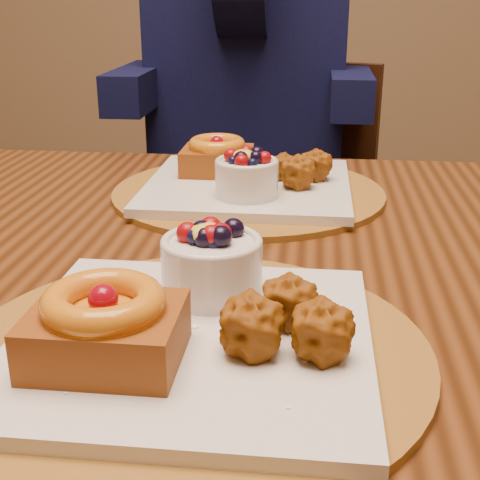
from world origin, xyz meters
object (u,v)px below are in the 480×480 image
object	(u,v)px
dining_table	(229,316)
place_setting_near	(189,325)
place_setting_far	(247,181)
chair_far	(273,231)
diner	(248,22)

from	to	relation	value
dining_table	place_setting_near	size ratio (longest dim) A/B	4.21
place_setting_near	place_setting_far	size ratio (longest dim) A/B	1.00
chair_far	diner	distance (m)	0.49
diner	dining_table	bearing A→B (deg)	-89.99
dining_table	place_setting_far	distance (m)	0.24
dining_table	chair_far	distance (m)	0.85
dining_table	diner	size ratio (longest dim) A/B	1.79
diner	place_setting_near	bearing A→B (deg)	-91.00
dining_table	place_setting_far	size ratio (longest dim) A/B	4.21
dining_table	diner	world-z (taller)	diner
place_setting_near	chair_far	world-z (taller)	chair_far
place_setting_near	diner	bearing A→B (deg)	93.52
dining_table	place_setting_near	world-z (taller)	place_setting_near
place_setting_far	diner	size ratio (longest dim) A/B	0.42
place_setting_near	place_setting_far	xyz separation A→B (m)	(0.00, 0.43, -0.00)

